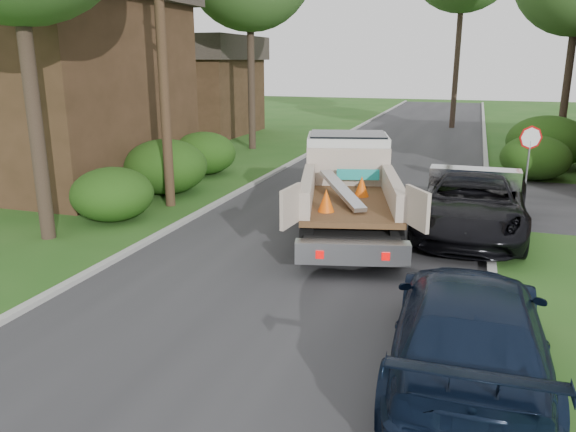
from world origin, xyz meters
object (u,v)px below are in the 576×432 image
at_px(house_left_far, 192,84).
at_px(flatbed_truck, 348,179).
at_px(utility_pole, 161,35).
at_px(black_pickup, 472,203).
at_px(house_left_near, 35,65).
at_px(navy_suv, 469,327).
at_px(stop_sign, 530,148).

relative_size(house_left_far, flatbed_truck, 1.11).
xyz_separation_m(house_left_far, flatbed_truck, (13.81, -17.43, -1.73)).
distance_m(utility_pole, house_left_far, 18.93).
bearing_deg(black_pickup, house_left_far, 137.33).
distance_m(house_left_near, navy_suv, 18.64).
height_order(house_left_near, flatbed_truck, house_left_near).
xyz_separation_m(house_left_far, navy_suv, (17.14, -24.50, -2.29)).
bearing_deg(stop_sign, navy_suv, -97.71).
bearing_deg(utility_pole, stop_sign, 20.62).
bearing_deg(black_pickup, flatbed_truck, -171.78).
distance_m(flatbed_truck, navy_suv, 7.83).
xyz_separation_m(flatbed_truck, black_pickup, (3.29, 0.34, -0.50)).
bearing_deg(navy_suv, house_left_near, -32.39).
height_order(stop_sign, black_pickup, stop_sign).
relative_size(utility_pole, flatbed_truck, 1.47).
distance_m(house_left_far, flatbed_truck, 22.31).
xyz_separation_m(black_pickup, navy_suv, (0.04, -7.41, -0.06)).
height_order(black_pickup, navy_suv, black_pickup).
xyz_separation_m(stop_sign, utility_pole, (-10.68, -4.02, 3.40)).
height_order(house_left_far, navy_suv, house_left_far).
distance_m(house_left_far, black_pickup, 24.28).
bearing_deg(flatbed_truck, house_left_far, 114.40).
bearing_deg(flatbed_truck, navy_suv, -78.73).
xyz_separation_m(house_left_near, black_pickup, (15.60, -2.09, -3.46)).
distance_m(house_left_near, house_left_far, 15.12).
xyz_separation_m(stop_sign, flatbed_truck, (-4.89, -4.43, -0.46)).
bearing_deg(house_left_far, stop_sign, -34.81).
bearing_deg(house_left_near, house_left_far, 95.71).
bearing_deg(black_pickup, utility_pole, -178.15).
relative_size(house_left_far, navy_suv, 1.44).
distance_m(stop_sign, house_left_near, 17.50).
bearing_deg(utility_pole, house_left_near, 162.80).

